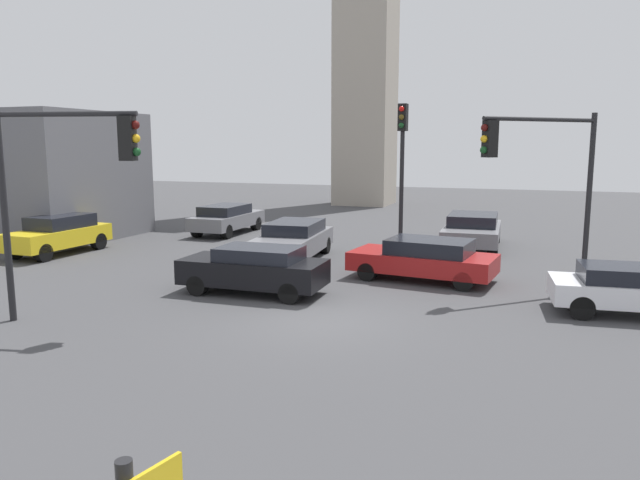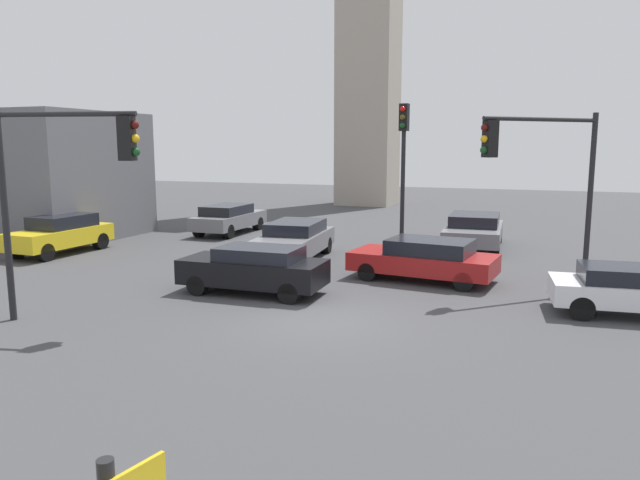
% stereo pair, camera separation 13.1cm
% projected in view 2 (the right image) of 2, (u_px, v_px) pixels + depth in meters
% --- Properties ---
extents(ground_plane, '(94.24, 94.24, 0.00)m').
position_uv_depth(ground_plane, '(315.00, 319.00, 14.55)').
color(ground_plane, '#424244').
extents(traffic_light_0, '(0.34, 0.47, 5.74)m').
position_uv_depth(traffic_light_0, '(403.00, 152.00, 22.25)').
color(traffic_light_0, black).
rests_on(traffic_light_0, ground_plane).
extents(traffic_light_1, '(3.08, 2.89, 5.17)m').
position_uv_depth(traffic_light_1, '(543.00, 162.00, 16.96)').
color(traffic_light_1, black).
rests_on(traffic_light_1, ground_plane).
extents(traffic_light_2, '(3.44, 0.98, 5.08)m').
position_uv_depth(traffic_light_2, '(65.00, 169.00, 13.74)').
color(traffic_light_2, black).
rests_on(traffic_light_2, ground_plane).
extents(car_0, '(4.66, 2.47, 1.32)m').
position_uv_depth(car_0, '(425.00, 259.00, 18.65)').
color(car_0, maroon).
rests_on(car_0, ground_plane).
extents(car_1, '(2.41, 4.76, 1.41)m').
position_uv_depth(car_1, '(295.00, 239.00, 22.16)').
color(car_1, slate).
rests_on(car_1, ground_plane).
extents(car_2, '(4.18, 2.12, 1.24)m').
position_uv_depth(car_2, '(635.00, 290.00, 14.76)').
color(car_2, silver).
rests_on(car_2, ground_plane).
extents(car_3, '(1.79, 4.24, 1.51)m').
position_uv_depth(car_3, '(61.00, 233.00, 23.31)').
color(car_3, yellow).
rests_on(car_3, ground_plane).
extents(car_4, '(4.17, 1.82, 1.37)m').
position_uv_depth(car_4, '(254.00, 269.00, 17.00)').
color(car_4, black).
rests_on(car_4, ground_plane).
extents(car_5, '(2.37, 4.84, 1.38)m').
position_uv_depth(car_5, '(474.00, 230.00, 24.75)').
color(car_5, slate).
rests_on(car_5, ground_plane).
extents(car_6, '(1.90, 4.55, 1.40)m').
position_uv_depth(car_6, '(229.00, 218.00, 28.63)').
color(car_6, slate).
rests_on(car_6, ground_plane).
extents(building_flank, '(11.97, 6.68, 5.69)m').
position_uv_depth(building_flank, '(7.00, 175.00, 28.21)').
color(building_flank, slate).
rests_on(building_flank, ground_plane).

